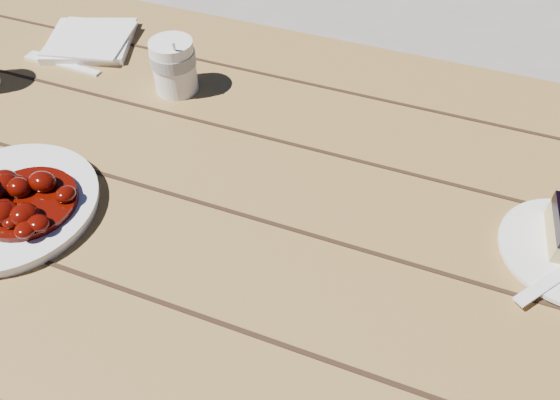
% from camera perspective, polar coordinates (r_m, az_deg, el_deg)
% --- Properties ---
extents(ground, '(60.00, 60.00, 0.00)m').
position_cam_1_polar(ground, '(1.41, -2.04, -19.70)').
color(ground, gray).
rests_on(ground, ground).
extents(picnic_table, '(2.00, 1.55, 0.75)m').
position_cam_1_polar(picnic_table, '(0.91, -2.99, -4.45)').
color(picnic_table, brown).
rests_on(picnic_table, ground).
extents(main_plate, '(0.23, 0.23, 0.02)m').
position_cam_1_polar(main_plate, '(0.81, -26.40, -0.58)').
color(main_plate, white).
rests_on(main_plate, picnic_table).
extents(goulash_stew, '(0.13, 0.13, 0.04)m').
position_cam_1_polar(goulash_stew, '(0.78, -25.26, 0.54)').
color(goulash_stew, '#4F0802').
rests_on(goulash_stew, main_plate).
extents(fork_dessert, '(0.11, 0.14, 0.00)m').
position_cam_1_polar(fork_dessert, '(0.73, 26.71, -7.31)').
color(fork_dessert, white).
rests_on(fork_dessert, dessert_plate).
extents(coffee_cup, '(0.07, 0.07, 0.09)m').
position_cam_1_polar(coffee_cup, '(0.94, -11.01, 13.55)').
color(coffee_cup, white).
rests_on(coffee_cup, picnic_table).
extents(napkin_stack, '(0.19, 0.19, 0.01)m').
position_cam_1_polar(napkin_stack, '(1.13, -19.19, 15.44)').
color(napkin_stack, white).
rests_on(napkin_stack, picnic_table).
extents(fork_table, '(0.16, 0.03, 0.00)m').
position_cam_1_polar(fork_table, '(1.07, -21.12, 12.95)').
color(fork_table, white).
rests_on(fork_table, picnic_table).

